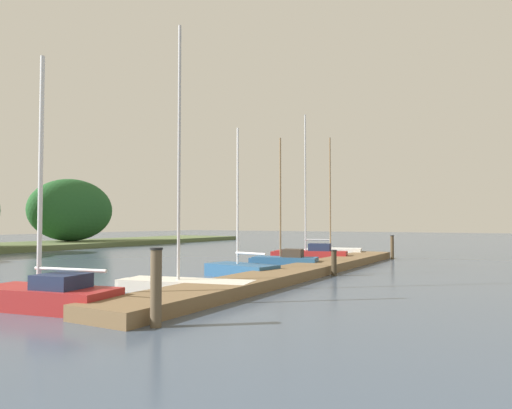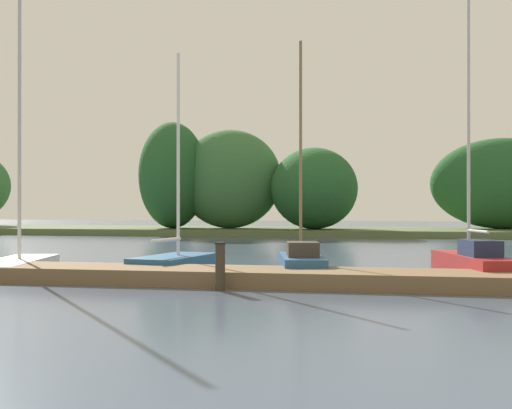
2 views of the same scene
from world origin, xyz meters
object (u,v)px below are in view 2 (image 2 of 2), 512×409
object	(u,v)px
sailboat_3	(301,262)
mooring_piling_1	(220,266)
sailboat_4	(471,261)
sailboat_2	(177,262)
sailboat_1	(18,261)

from	to	relation	value
sailboat_3	mooring_piling_1	bearing A→B (deg)	143.00
sailboat_3	sailboat_4	xyz separation A→B (m)	(4.07, 0.51, 0.05)
sailboat_3	sailboat_4	world-z (taller)	sailboat_4
sailboat_2	mooring_piling_1	xyz separation A→B (m)	(1.95, -3.11, 0.21)
sailboat_2	sailboat_4	size ratio (longest dim) A/B	0.74
sailboat_3	sailboat_4	distance (m)	4.10
sailboat_1	sailboat_4	bearing A→B (deg)	-98.57
sailboat_1	sailboat_4	xyz separation A→B (m)	(11.53, 0.80, 0.10)
mooring_piling_1	sailboat_2	bearing A→B (deg)	122.02
sailboat_1	sailboat_3	size ratio (longest dim) A/B	1.39
sailboat_4	mooring_piling_1	world-z (taller)	sailboat_4
sailboat_1	sailboat_3	xyz separation A→B (m)	(7.46, 0.28, 0.05)
sailboat_1	sailboat_4	size ratio (longest dim) A/B	1.04
sailboat_3	mooring_piling_1	distance (m)	3.14
mooring_piling_1	sailboat_1	bearing A→B (deg)	157.38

